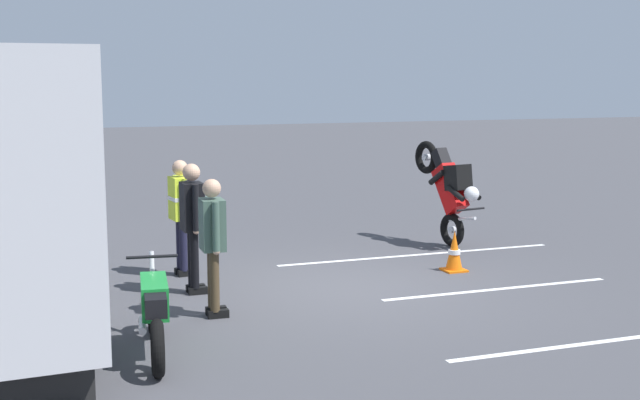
{
  "coord_description": "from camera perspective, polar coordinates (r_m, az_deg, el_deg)",
  "views": [
    {
      "loc": [
        -10.88,
        4.42,
        2.99
      ],
      "look_at": [
        1.18,
        -0.01,
        1.1
      ],
      "focal_mm": 47.47,
      "sensor_mm": 36.0,
      "label": 1
    }
  ],
  "objects": [
    {
      "name": "bay_line_a",
      "position": [
        10.34,
        19.26,
        -8.9
      ],
      "size": [
        0.11,
        4.31,
        0.01
      ],
      "color": "white",
      "rests_on": "ground_plane"
    },
    {
      "name": "spectator_centre",
      "position": [
        12.81,
        -9.36,
        -0.45
      ],
      "size": [
        0.58,
        0.35,
        1.75
      ],
      "color": "black",
      "rests_on": "ground_plane"
    },
    {
      "name": "spectator_far_left",
      "position": [
        10.55,
        -7.25,
        -2.38
      ],
      "size": [
        0.57,
        0.32,
        1.74
      ],
      "color": "#473823",
      "rests_on": "ground_plane"
    },
    {
      "name": "bay_line_c",
      "position": [
        14.38,
        6.65,
        -3.68
      ],
      "size": [
        0.11,
        4.98,
        0.01
      ],
      "color": "white",
      "rests_on": "ground_plane"
    },
    {
      "name": "bay_line_b",
      "position": [
        12.28,
        11.89,
        -5.9
      ],
      "size": [
        0.11,
        3.57,
        0.01
      ],
      "color": "white",
      "rests_on": "ground_plane"
    },
    {
      "name": "spectator_left",
      "position": [
        11.72,
        -8.6,
        -1.09
      ],
      "size": [
        0.57,
        0.31,
        1.81
      ],
      "color": "black",
      "rests_on": "ground_plane"
    },
    {
      "name": "parked_motorcycle_silver",
      "position": [
        9.32,
        -11.08,
        -7.39
      ],
      "size": [
        2.05,
        0.62,
        0.99
      ],
      "color": "black",
      "rests_on": "ground_plane"
    },
    {
      "name": "ground_plane",
      "position": [
        12.12,
        1.91,
        -5.92
      ],
      "size": [
        80.0,
        80.0,
        0.0
      ],
      "primitive_type": "plane",
      "color": "#424247"
    },
    {
      "name": "traffic_cone",
      "position": [
        13.22,
        9.04,
        -3.46
      ],
      "size": [
        0.34,
        0.34,
        0.63
      ],
      "color": "orange",
      "rests_on": "ground_plane"
    },
    {
      "name": "stunt_motorcycle",
      "position": [
        15.07,
        8.68,
        0.92
      ],
      "size": [
        1.84,
        0.67,
        1.93
      ],
      "color": "black",
      "rests_on": "ground_plane"
    }
  ]
}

